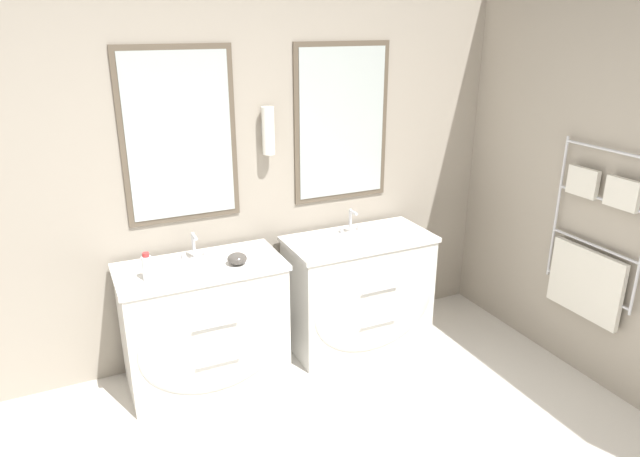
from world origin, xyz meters
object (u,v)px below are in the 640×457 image
(vanity_left, at_px, (206,325))
(amenity_bowl, at_px, (237,259))
(vanity_right, at_px, (360,292))
(toiletry_bottle, at_px, (147,267))

(vanity_left, distance_m, amenity_bowl, 0.49)
(vanity_left, xyz_separation_m, amenity_bowl, (0.21, -0.06, 0.44))
(vanity_left, height_order, vanity_right, same)
(vanity_right, height_order, amenity_bowl, amenity_bowl)
(toiletry_bottle, relative_size, amenity_bowl, 1.39)
(vanity_right, relative_size, toiletry_bottle, 6.04)
(toiletry_bottle, xyz_separation_m, amenity_bowl, (0.54, -0.00, -0.04))
(amenity_bowl, bearing_deg, vanity_right, 3.49)
(vanity_left, relative_size, vanity_right, 1.00)
(toiletry_bottle, bearing_deg, amenity_bowl, -0.40)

